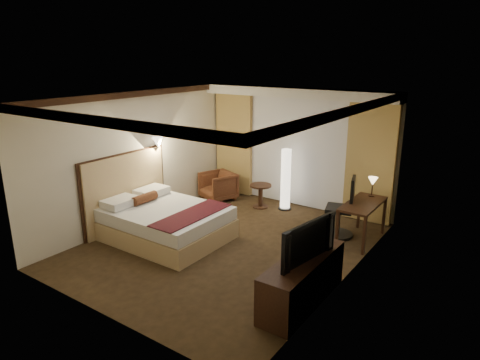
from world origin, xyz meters
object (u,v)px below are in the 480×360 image
Objects in this scene: television at (303,236)px; dresser at (303,280)px; office_chair at (339,207)px; floor_lamp at (286,179)px; desk at (362,222)px; armchair at (218,185)px; bed at (167,223)px; side_table at (261,196)px.

dresser is at bearing -79.99° from television.
floor_lamp is at bearing 138.93° from office_chair.
office_chair reaches higher than television.
floor_lamp is at bearing 161.27° from desk.
floor_lamp is at bearing 32.09° from armchair.
desk is 2.53m from dresser.
bed is 1.24× the size of dresser.
television is at bearing 180.00° from dresser.
floor_lamp is (1.66, 0.33, 0.33)m from armchair.
bed is 1.91× the size of television.
office_chair is 2.54m from dresser.
desk is at bearing 15.29° from armchair.
desk is at bearing -10.39° from side_table.
armchair reaches higher than dresser.
dresser is (0.05, -2.53, -0.04)m from desk.
dresser is at bearing -49.29° from side_table.
television is at bearing -95.79° from office_chair.
dresser is (2.05, -3.21, -0.36)m from floor_lamp.
floor_lamp is 1.24× the size of television.
dresser is at bearing -9.06° from bed.
dresser reaches higher than side_table.
floor_lamp is 1.17× the size of office_chair.
floor_lamp is 1.73m from office_chair.
armchair is 4.71m from television.
television reaches higher than armchair.
floor_lamp reaches higher than television.
side_table is at bearing 26.62° from armchair.
office_chair is at bearing -173.42° from desk.
side_table is at bearing 169.61° from desk.
side_table is at bearing 77.88° from bed.
desk is at bearing -18.73° from floor_lamp.
bed is 3.20m from television.
side_table is 2.57m from desk.
bed is 1.54× the size of floor_lamp.
floor_lamp is at bearing 22.56° from side_table.
dresser is at bearing -95.12° from office_chair.
armchair is at bearing 104.15° from bed.
office_chair is at bearing -24.91° from floor_lamp.
desk is at bearing 33.60° from bed.
television is at bearing -57.76° from floor_lamp.
office_chair reaches higher than dresser.
desk reaches higher than dresser.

